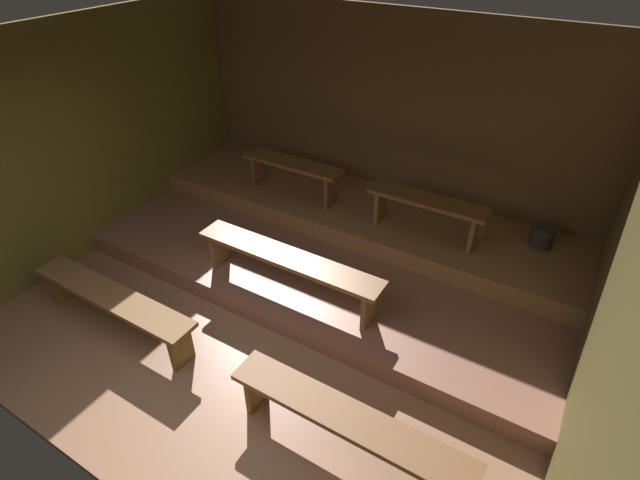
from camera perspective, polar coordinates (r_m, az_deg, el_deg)
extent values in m
cube|color=#8A5F46|center=(5.53, -2.50, -7.25)|extent=(6.39, 5.15, 0.08)
cube|color=brown|center=(6.47, 8.20, 13.84)|extent=(6.39, 0.06, 2.76)
cube|color=brown|center=(6.57, -24.43, 11.41)|extent=(0.06, 5.15, 2.76)
cube|color=brown|center=(4.12, 32.14, -5.16)|extent=(0.06, 5.15, 2.76)
cube|color=brown|center=(5.96, 1.65, -1.72)|extent=(5.59, 2.75, 0.23)
cube|color=#92643C|center=(6.35, 4.83, 3.24)|extent=(5.59, 1.35, 0.23)
cube|color=brown|center=(5.28, -23.63, -6.18)|extent=(2.05, 0.33, 0.05)
cube|color=brown|center=(6.08, -28.38, -4.69)|extent=(0.05, 0.26, 0.43)
cube|color=brown|center=(4.87, -16.25, -12.22)|extent=(0.05, 0.26, 0.43)
cube|color=brown|center=(3.92, 3.37, -20.43)|extent=(2.05, 0.33, 0.05)
cube|color=brown|center=(4.42, -7.59, -17.08)|extent=(0.05, 0.26, 0.43)
cube|color=brown|center=(4.97, -3.92, -2.09)|extent=(2.15, 0.33, 0.05)
cube|color=brown|center=(5.62, -11.90, -0.96)|extent=(0.05, 0.26, 0.43)
cube|color=brown|center=(4.76, 5.83, -7.95)|extent=(0.05, 0.26, 0.43)
cube|color=brown|center=(6.34, -3.31, 9.12)|extent=(1.40, 0.33, 0.05)
cube|color=brown|center=(6.75, -7.36, 8.35)|extent=(0.05, 0.26, 0.43)
cube|color=brown|center=(6.17, 1.26, 5.94)|extent=(0.05, 0.26, 0.43)
cube|color=brown|center=(5.62, 12.72, 4.65)|extent=(1.40, 0.33, 0.05)
cube|color=brown|center=(5.90, 7.20, 4.19)|extent=(0.05, 0.26, 0.43)
cube|color=brown|center=(5.63, 17.89, 0.91)|extent=(0.05, 0.26, 0.43)
cylinder|color=#332D28|center=(6.01, 24.98, 0.43)|extent=(0.26, 0.26, 0.25)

